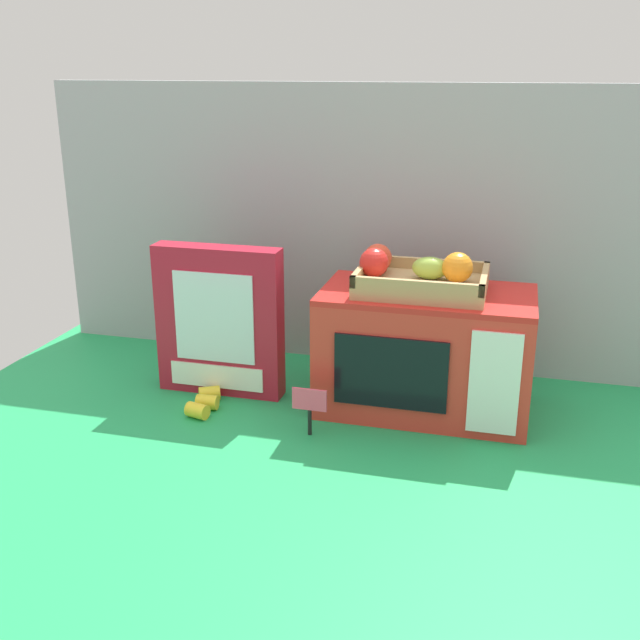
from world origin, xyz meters
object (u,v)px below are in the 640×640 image
cookie_set_box (219,321)px  price_sign (309,404)px  toy_microwave (425,351)px  food_groups_crate (417,277)px  loose_toy_banana (205,402)px

cookie_set_box → price_sign: (0.25, -0.16, -0.10)m
toy_microwave → price_sign: (-0.20, -0.19, -0.06)m
price_sign → cookie_set_box: bearing=147.9°
toy_microwave → food_groups_crate: size_ratio=1.67×
food_groups_crate → cookie_set_box: food_groups_crate is taller
food_groups_crate → price_sign: 0.34m
cookie_set_box → toy_microwave: bearing=3.7°
cookie_set_box → loose_toy_banana: (-0.00, -0.10, -0.15)m
cookie_set_box → price_sign: bearing=-32.1°
food_groups_crate → loose_toy_banana: 0.52m
price_sign → loose_toy_banana: (-0.25, 0.06, -0.05)m
toy_microwave → price_sign: toy_microwave is taller
food_groups_crate → loose_toy_banana: (-0.43, -0.13, -0.27)m
loose_toy_banana → cookie_set_box: bearing=89.7°
toy_microwave → price_sign: size_ratio=4.36×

